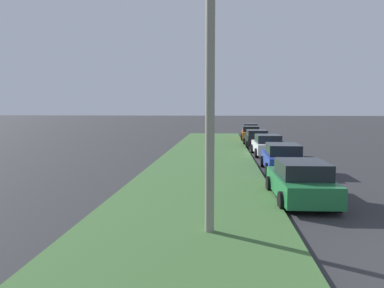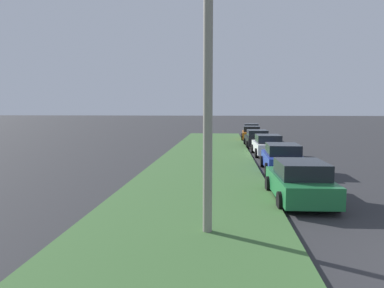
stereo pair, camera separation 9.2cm
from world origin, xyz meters
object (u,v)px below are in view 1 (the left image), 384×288
at_px(parked_car_green, 301,182).
at_px(streetlight, 224,66).
at_px(parked_car_white, 267,145).
at_px(parked_car_silver, 250,130).
at_px(parked_car_blue, 282,158).
at_px(parked_car_orange, 251,133).
at_px(parked_car_black, 256,139).

distance_m(parked_car_green, streetlight, 6.02).
height_order(parked_car_white, parked_car_silver, same).
bearing_deg(parked_car_green, parked_car_blue, -4.73).
relative_size(parked_car_blue, parked_car_silver, 0.99).
relative_size(parked_car_green, parked_car_white, 1.00).
distance_m(parked_car_blue, parked_car_orange, 18.92).
relative_size(parked_car_green, parked_car_orange, 0.99).
relative_size(parked_car_black, parked_car_silver, 0.99).
height_order(parked_car_blue, parked_car_white, same).
bearing_deg(parked_car_black, parked_car_white, -178.52).
height_order(parked_car_blue, parked_car_black, same).
xyz_separation_m(parked_car_black, streetlight, (-22.48, 2.88, 3.67)).
distance_m(parked_car_white, parked_car_black, 5.55).
relative_size(parked_car_white, parked_car_black, 1.00).
height_order(parked_car_white, parked_car_black, same).
xyz_separation_m(parked_car_white, streetlight, (-16.94, 3.14, 3.67)).
bearing_deg(parked_car_blue, parked_car_green, 177.70).
bearing_deg(parked_car_white, parked_car_green, 177.18).
distance_m(parked_car_orange, streetlight, 29.50).
xyz_separation_m(parked_car_green, parked_car_black, (18.62, -0.09, 0.00)).
xyz_separation_m(parked_car_blue, parked_car_white, (6.73, -0.01, 0.00)).
xyz_separation_m(parked_car_black, parked_car_orange, (6.64, -0.01, 0.00)).
bearing_deg(parked_car_orange, parked_car_white, -176.16).
relative_size(parked_car_blue, streetlight, 0.58).
bearing_deg(streetlight, parked_car_green, -35.81).
height_order(parked_car_green, parked_car_white, same).
bearing_deg(parked_car_white, parked_car_black, 1.47).
height_order(parked_car_green, parked_car_blue, same).
xyz_separation_m(parked_car_black, parked_car_silver, (12.42, -0.41, 0.00)).
xyz_separation_m(parked_car_blue, streetlight, (-10.21, 3.13, 3.67)).
bearing_deg(parked_car_white, parked_car_silver, -1.72).
bearing_deg(parked_car_white, parked_car_orange, -0.06).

